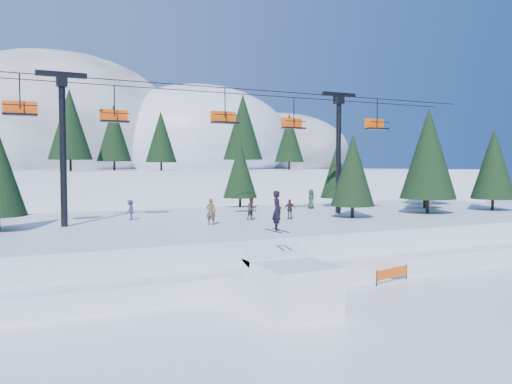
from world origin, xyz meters
name	(u,v)px	position (x,y,z in m)	size (l,w,h in m)	color
ground	(326,321)	(0.00, 0.00, 0.00)	(160.00, 160.00, 0.00)	white
mid_shelf	(193,237)	(0.00, 18.00, 1.25)	(70.00, 22.00, 2.50)	white
berm	(248,272)	(0.00, 8.00, 0.55)	(70.00, 6.00, 1.10)	white
mountain_ridge	(62,148)	(-5.09, 73.36, 9.64)	(119.00, 60.83, 26.46)	white
jump_kicker	(290,283)	(-0.55, 2.16, 1.22)	(3.21, 4.40, 5.38)	white
chairlift	(206,129)	(1.06, 18.05, 9.32)	(46.00, 3.21, 10.28)	black
conifer_stand	(225,159)	(2.88, 18.74, 7.11)	(60.68, 17.45, 9.67)	black
distant_skiers	(204,209)	(0.92, 18.11, 3.34)	(28.76, 9.14, 1.84)	#39231B
banner_near	(392,273)	(7.22, 4.28, 0.54)	(2.78, 0.72, 0.90)	black
banner_far	(387,268)	(7.88, 5.46, 0.54)	(2.77, 0.76, 0.90)	black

